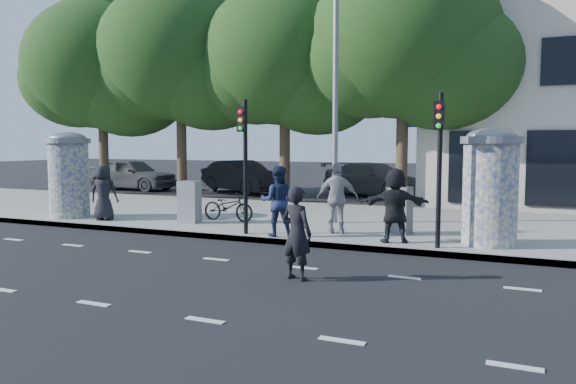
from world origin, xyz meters
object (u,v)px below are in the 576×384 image
at_px(ped_a, 104,192).
at_px(ped_c, 277,201).
at_px(traffic_pole_far, 439,154).
at_px(cabinet_right, 399,210).
at_px(man_road, 297,233).
at_px(ad_column_left, 69,173).
at_px(car_right, 375,179).
at_px(ad_column_right, 490,184).
at_px(traffic_pole_near, 244,152).
at_px(ped_f, 395,205).
at_px(street_lamp, 335,61).
at_px(car_mid, 242,177).
at_px(car_left, 131,174).
at_px(bicycle, 228,206).
at_px(ped_e, 337,198).
at_px(cabinet_left, 189,202).

relative_size(ped_a, ped_c, 0.96).
xyz_separation_m(traffic_pole_far, cabinet_right, (-1.21, 1.61, -1.47)).
bearing_deg(man_road, ped_c, -44.76).
height_order(ad_column_left, car_right, ad_column_left).
relative_size(ad_column_right, traffic_pole_far, 0.78).
distance_m(traffic_pole_near, ped_f, 3.98).
bearing_deg(man_road, ad_column_right, -109.98).
xyz_separation_m(ped_f, cabinet_right, (-0.19, 1.27, -0.26)).
distance_m(street_lamp, car_mid, 12.71).
bearing_deg(man_road, car_mid, -43.12).
distance_m(traffic_pole_far, cabinet_right, 2.50).
distance_m(man_road, car_left, 21.25).
height_order(traffic_pole_far, car_left, traffic_pole_far).
distance_m(ad_column_left, ped_f, 10.39).
bearing_deg(traffic_pole_far, ad_column_right, 42.21).
distance_m(bicycle, car_mid, 11.19).
xyz_separation_m(street_lamp, ped_c, (-0.51, -2.78, -3.77)).
bearing_deg(ped_c, car_right, -107.22).
distance_m(ped_a, cabinet_right, 8.75).
xyz_separation_m(ped_e, cabinet_left, (-4.56, 0.11, -0.30)).
relative_size(man_road, car_mid, 0.35).
bearing_deg(ad_column_left, street_lamp, 14.94).
distance_m(traffic_pole_near, cabinet_left, 3.07).
bearing_deg(bicycle, ped_e, -100.79).
relative_size(street_lamp, cabinet_left, 6.58).
bearing_deg(street_lamp, car_mid, 131.35).
relative_size(traffic_pole_far, car_right, 0.64).
bearing_deg(ad_column_left, car_right, 62.27).
height_order(bicycle, car_left, car_left).
relative_size(ad_column_right, street_lamp, 0.33).
height_order(traffic_pole_far, ped_e, traffic_pole_far).
distance_m(cabinet_right, car_right, 11.97).
height_order(ped_a, cabinet_right, ped_a).
distance_m(traffic_pole_far, ped_f, 1.63).
xyz_separation_m(ped_a, cabinet_right, (8.69, 1.03, -0.23)).
bearing_deg(ad_column_right, bicycle, 172.39).
bearing_deg(ped_c, traffic_pole_far, 157.35).
bearing_deg(bicycle, traffic_pole_far, -104.31).
relative_size(man_road, cabinet_left, 1.39).
relative_size(bicycle, cabinet_left, 1.37).
bearing_deg(ped_a, ad_column_left, -25.23).
bearing_deg(cabinet_left, bicycle, 35.59).
distance_m(ad_column_right, cabinet_left, 8.28).
bearing_deg(car_mid, ped_a, -148.66).
bearing_deg(traffic_pole_near, ped_e, 26.11).
relative_size(ped_a, car_mid, 0.35).
height_order(ped_a, man_road, ped_a).
xyz_separation_m(ped_f, man_road, (-0.93, -3.65, -0.17)).
height_order(ad_column_left, cabinet_left, ad_column_left).
height_order(ped_a, ped_f, ped_f).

